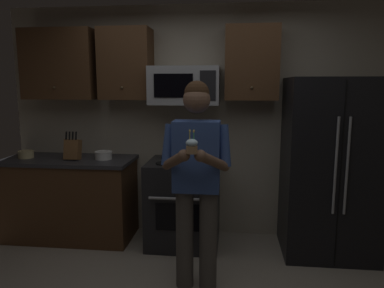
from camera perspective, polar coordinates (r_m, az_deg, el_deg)
The scene contains 11 objects.
wall_back at distance 4.13m, azimuth 1.43°, elevation 3.45°, with size 4.40×0.10×2.60m, color #B7AD99.
oven_range at distance 3.94m, azimuth -1.34°, elevation -9.33°, with size 0.76×0.70×0.93m.
microwave at distance 3.85m, azimuth -1.16°, elevation 9.28°, with size 0.74×0.41×0.40m.
refrigerator at distance 3.88m, azimuth 21.12°, elevation -3.55°, with size 0.90×0.75×1.80m.
cabinet_row_upper at distance 4.03m, azimuth -9.40°, elevation 12.44°, with size 2.78×0.36×0.76m.
counter_left at distance 4.33m, azimuth -18.79°, elevation -8.13°, with size 1.44×0.66×0.92m.
knife_block at distance 4.12m, azimuth -18.49°, elevation -0.78°, with size 0.16×0.15×0.32m.
bowl_large_white at distance 4.05m, azimuth -13.93°, elevation -1.72°, with size 0.19×0.19×0.09m.
bowl_small_colored at distance 4.41m, azimuth -24.95°, elevation -1.48°, with size 0.17×0.17×0.08m.
person at distance 2.95m, azimuth 0.70°, elevation -4.94°, with size 0.60×0.48×1.76m.
cupcake at distance 2.57m, azimuth -0.03°, elevation -0.30°, with size 0.09×0.09×0.17m.
Camera 1 is at (0.36, -2.34, 1.72)m, focal length 33.46 mm.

